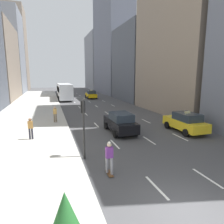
% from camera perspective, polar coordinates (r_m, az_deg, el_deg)
% --- Properties ---
extents(ground_plane, '(160.00, 160.00, 0.00)m').
position_cam_1_polar(ground_plane, '(8.56, 21.30, -25.91)').
color(ground_plane, '#474749').
extents(sidewalk_left, '(8.00, 66.00, 0.15)m').
position_cam_1_polar(sidewalk_left, '(32.70, -21.48, 1.13)').
color(sidewalk_left, '#ADAAA3').
rests_on(sidewalk_left, ground).
extents(lane_markings, '(5.72, 56.00, 0.01)m').
position_cam_1_polar(lane_markings, '(29.56, -3.13, 0.79)').
color(lane_markings, white).
rests_on(lane_markings, ground).
extents(building_row_right, '(6.00, 74.31, 27.76)m').
position_cam_1_polar(building_row_right, '(44.38, 5.00, 19.29)').
color(building_row_right, slate).
rests_on(building_row_right, ground).
extents(taxi_lead, '(2.02, 4.40, 1.87)m').
position_cam_1_polar(taxi_lead, '(18.87, 20.23, -2.72)').
color(taxi_lead, yellow).
rests_on(taxi_lead, ground).
extents(taxi_second, '(2.02, 4.40, 1.87)m').
position_cam_1_polar(taxi_second, '(43.47, -6.00, 5.03)').
color(taxi_second, yellow).
rests_on(taxi_second, ground).
extents(sedan_black_near, '(2.02, 4.46, 1.79)m').
position_cam_1_polar(sedan_black_near, '(17.46, 2.39, -3.00)').
color(sedan_black_near, black).
rests_on(sedan_black_near, ground).
extents(city_bus, '(2.80, 11.61, 3.25)m').
position_cam_1_polar(city_bus, '(43.04, -13.51, 5.95)').
color(city_bus, '#B7BCC1').
rests_on(city_bus, ground).
extents(skateboarder, '(0.36, 0.80, 1.75)m').
position_cam_1_polar(skateboarder, '(10.24, -0.77, -12.61)').
color(skateboarder, brown).
rests_on(skateboarder, ground).
extents(pedestrian_mid_block, '(0.36, 0.22, 1.65)m').
position_cam_1_polar(pedestrian_mid_block, '(16.37, -22.25, -4.14)').
color(pedestrian_mid_block, '#23232D').
rests_on(pedestrian_mid_block, sidewalk_left).
extents(pedestrian_far_walking, '(0.36, 0.22, 1.65)m').
position_cam_1_polar(pedestrian_far_walking, '(21.52, -15.98, -0.39)').
color(pedestrian_far_walking, brown).
rests_on(pedestrian_far_walking, sidewalk_left).
extents(traffic_light_pole, '(0.24, 0.42, 3.60)m').
position_cam_1_polar(traffic_light_pole, '(11.86, -8.16, -2.14)').
color(traffic_light_pole, black).
rests_on(traffic_light_pole, ground).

